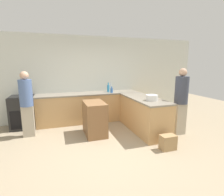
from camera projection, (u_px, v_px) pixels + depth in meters
name	position (u px, v px, depth m)	size (l,w,h in m)	color
ground_plane	(107.00, 148.00, 3.84)	(14.00, 14.00, 0.00)	tan
wall_back	(87.00, 78.00, 5.75)	(8.00, 0.06, 2.70)	silver
counter_back	(89.00, 107.00, 5.59)	(3.20, 0.69, 0.92)	tan
counter_peninsula	(143.00, 114.00, 4.81)	(0.69, 1.88, 0.92)	tan
range_oven	(23.00, 112.00, 5.01)	(0.65, 0.63, 0.93)	black
island_table	(95.00, 118.00, 4.52)	(0.50, 0.83, 0.86)	brown
mixing_bowl	(152.00, 98.00, 4.35)	(0.30, 0.30, 0.14)	white
water_bottle_blue	(112.00, 90.00, 5.53)	(0.08, 0.08, 0.20)	#386BB7
dish_soap_bottle	(108.00, 88.00, 5.67)	(0.08, 0.08, 0.31)	#338CBF
vinegar_bottle_clear	(111.00, 88.00, 5.77)	(0.06, 0.06, 0.30)	silver
person_by_range	(27.00, 102.00, 4.31)	(0.31, 0.31, 1.65)	#ADA38E
person_at_peninsula	(181.00, 99.00, 4.45)	(0.33, 0.33, 1.71)	#ADA38E
paper_bag	(168.00, 142.00, 3.74)	(0.33, 0.21, 0.32)	#A88456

